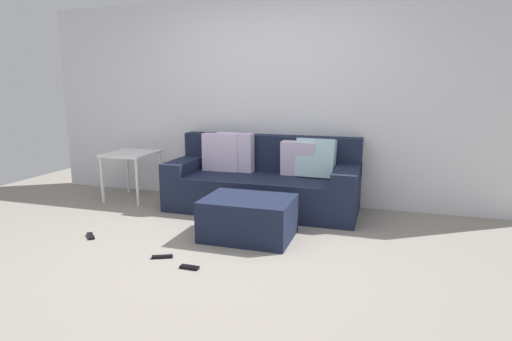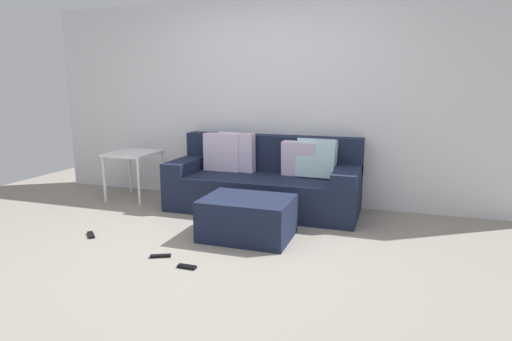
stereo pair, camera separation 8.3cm
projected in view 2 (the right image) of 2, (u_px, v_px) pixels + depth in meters
ground_plane at (207, 258)px, 3.49m from camera, size 7.81×7.81×0.00m
wall_back at (274, 103)px, 5.07m from camera, size 6.01×0.10×2.41m
couch_sectional at (265, 181)px, 4.85m from camera, size 2.14×0.86×0.86m
ottoman at (247, 218)px, 3.94m from camera, size 0.82×0.61×0.38m
side_table at (133, 159)px, 5.27m from camera, size 0.55×0.60×0.59m
remote_near_ottoman at (187, 267)px, 3.30m from camera, size 0.15×0.05×0.02m
remote_by_storage_bin at (161, 256)px, 3.50m from camera, size 0.17×0.11×0.02m
remote_under_side_table at (91, 235)px, 4.00m from camera, size 0.16×0.16×0.02m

